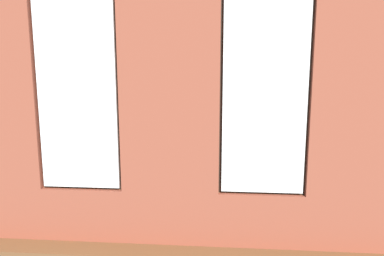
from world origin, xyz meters
name	(u,v)px	position (x,y,z in m)	size (l,w,h in m)	color
ground_plane	(190,179)	(0.00, 0.00, -0.05)	(6.46, 5.66, 0.10)	brown
brick_wall_with_windows	(169,83)	(0.00, 2.45, 1.77)	(5.86, 0.30, 3.57)	brown
white_wall_right	(20,74)	(2.88, 0.20, 1.78)	(0.10, 4.66, 3.57)	silver
couch_by_window	(145,193)	(0.43, 1.80, 0.33)	(1.95, 0.87, 0.80)	black
couch_left	(320,160)	(-2.23, -0.02, 0.33)	(0.87, 1.81, 0.80)	black
coffee_table	(203,153)	(-0.21, -0.18, 0.37)	(1.52, 0.74, 0.42)	olive
cup_ceramic	(209,149)	(-0.33, -0.07, 0.47)	(0.09, 0.09, 0.10)	#B23D38
candle_jar	(227,147)	(-0.63, -0.31, 0.47)	(0.08, 0.08, 0.09)	#B7333D
table_plant_small	(177,146)	(0.24, -0.07, 0.53)	(0.12, 0.12, 0.20)	#9E5638
remote_silver	(193,149)	(-0.02, -0.27, 0.43)	(0.05, 0.17, 0.02)	#B2B2B7
remote_gray	(203,150)	(-0.21, -0.18, 0.43)	(0.05, 0.17, 0.02)	#59595B
media_console	(35,165)	(2.58, 0.50, 0.28)	(1.19, 0.42, 0.56)	black
tv_flatscreen	(32,124)	(2.58, 0.50, 0.99)	(1.21, 0.20, 0.84)	black
papasan_chair	(144,133)	(1.16, -1.60, 0.46)	(1.18, 1.18, 0.72)	olive
potted_plant_by_left_couch	(284,139)	(-1.83, -1.37, 0.41)	(0.39, 0.39, 0.63)	brown
potted_plant_foreground_right	(97,124)	(2.28, -1.78, 0.60)	(0.89, 0.82, 1.36)	brown
potted_plant_beside_window_right	(21,171)	(2.02, 1.89, 0.60)	(0.85, 0.93, 1.09)	gray
potted_plant_between_couches	(256,158)	(-0.99, 1.75, 0.80)	(0.91, 0.87, 1.23)	brown
potted_plant_corner_far_left	(375,183)	(-2.38, 1.90, 0.57)	(0.58, 0.58, 0.85)	#9E5638
potted_plant_corner_near_left	(308,123)	(-2.39, -1.82, 0.68)	(1.10, 1.01, 1.27)	brown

